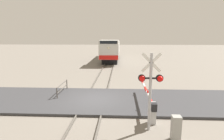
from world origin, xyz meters
TOP-DOWN VIEW (x-y plane):
  - ground_plane at (0.00, 0.00)m, footprint 160.00×160.00m
  - rail_track_left at (-0.72, 0.00)m, footprint 0.08×80.00m
  - rail_track_right at (0.72, 0.00)m, footprint 0.08×80.00m
  - road_surface at (0.00, 0.00)m, footprint 36.00×5.28m
  - locomotive at (0.00, 22.14)m, footprint 2.98×16.02m
  - crossing_signal at (3.25, -3.88)m, footprint 1.18×0.33m
  - crossing_gate at (3.52, -2.46)m, footprint 0.36×5.73m
  - utility_cabinet at (4.31, -4.74)m, footprint 0.40×0.35m
  - guard_railing at (-2.76, 1.26)m, footprint 0.08×2.52m

SIDE VIEW (x-z plane):
  - ground_plane at x=0.00m, z-range 0.00..0.00m
  - rail_track_left at x=-0.72m, z-range 0.00..0.15m
  - rail_track_right at x=0.72m, z-range 0.00..0.15m
  - road_surface at x=0.00m, z-range 0.00..0.16m
  - utility_cabinet at x=4.31m, z-range 0.00..1.16m
  - guard_railing at x=-2.76m, z-range 0.14..1.09m
  - crossing_gate at x=3.52m, z-range 0.16..1.44m
  - locomotive at x=0.00m, z-range 0.10..4.01m
  - crossing_signal at x=3.25m, z-range 0.45..4.33m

